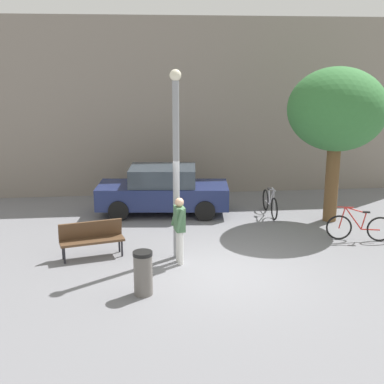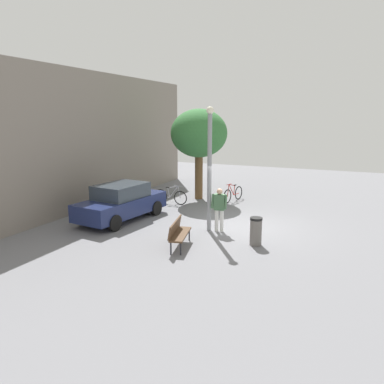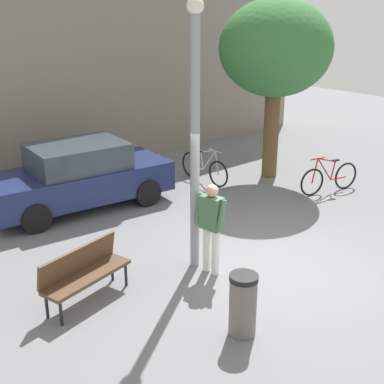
% 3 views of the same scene
% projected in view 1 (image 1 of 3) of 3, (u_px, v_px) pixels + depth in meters
% --- Properties ---
extents(ground_plane, '(36.00, 36.00, 0.00)m').
position_uv_depth(ground_plane, '(223.00, 272.00, 12.12)').
color(ground_plane, slate).
extents(building_facade, '(18.47, 2.00, 6.39)m').
position_uv_depth(building_facade, '(188.00, 106.00, 19.51)').
color(building_facade, gray).
rests_on(building_facade, ground_plane).
extents(lamppost, '(0.28, 0.28, 4.67)m').
position_uv_depth(lamppost, '(176.00, 158.00, 12.41)').
color(lamppost, gray).
rests_on(lamppost, ground_plane).
extents(person_by_lamppost, '(0.34, 0.62, 1.67)m').
position_uv_depth(person_by_lamppost, '(179.00, 226.00, 12.43)').
color(person_by_lamppost, white).
rests_on(person_by_lamppost, ground_plane).
extents(park_bench, '(1.67, 0.84, 0.92)m').
position_uv_depth(park_bench, '(92.00, 236.00, 12.95)').
color(park_bench, '#513823').
rests_on(park_bench, ground_plane).
extents(plaza_tree, '(2.93, 2.93, 4.71)m').
position_uv_depth(plaza_tree, '(337.00, 111.00, 15.19)').
color(plaza_tree, brown).
rests_on(plaza_tree, ground_plane).
extents(bicycle_silver, '(0.08, 1.81, 0.97)m').
position_uv_depth(bicycle_silver, '(270.00, 203.00, 16.54)').
color(bicycle_silver, black).
rests_on(bicycle_silver, ground_plane).
extents(bicycle_red, '(1.77, 0.48, 0.97)m').
position_uv_depth(bicycle_red, '(359.00, 227.00, 14.16)').
color(bicycle_red, black).
rests_on(bicycle_red, ground_plane).
extents(parked_car_navy, '(4.36, 2.17, 1.55)m').
position_uv_depth(parked_car_navy, '(163.00, 190.00, 16.62)').
color(parked_car_navy, navy).
rests_on(parked_car_navy, ground_plane).
extents(trash_bin, '(0.42, 0.42, 0.97)m').
position_uv_depth(trash_bin, '(143.00, 273.00, 10.86)').
color(trash_bin, '#66605B').
rests_on(trash_bin, ground_plane).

